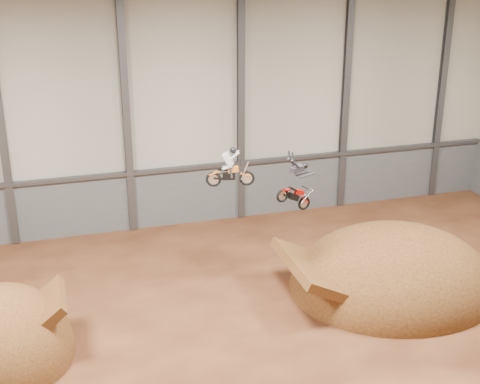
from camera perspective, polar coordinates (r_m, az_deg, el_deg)
The scene contains 14 objects.
floor at distance 28.26m, azimuth 2.22°, elevation -14.30°, with size 40.00×40.00×0.00m, color #472212.
back_wall at distance 38.69m, azimuth -4.79°, elevation 7.01°, with size 40.00×0.10×14.00m, color #B8B5A3.
ceiling at distance 23.17m, azimuth 2.72°, elevation 15.23°, with size 40.00×40.00×0.00m, color black.
lower_band_back at distance 40.19m, azimuth -4.53°, elevation -0.30°, with size 39.80×0.18×3.50m, color #5B5F63.
steel_rail at distance 39.43m, azimuth -4.56°, elevation 2.06°, with size 39.80×0.35×0.20m, color #47494F.
steel_column_1 at distance 37.83m, azimuth -19.77°, elevation 5.51°, with size 0.40×0.36×13.90m, color #47494F.
steel_column_2 at distance 37.98m, azimuth -9.68°, elevation 6.52°, with size 0.40×0.36×13.90m, color #47494F.
steel_column_3 at distance 39.29m, azimuth 0.07°, elevation 7.30°, with size 0.40×0.36×13.90m, color #47494F.
steel_column_4 at distance 41.63m, azimuth 8.98°, elevation 7.83°, with size 0.40×0.36×13.90m, color #47494F.
steel_column_5 at distance 44.85m, azimuth 16.80°, elevation 8.15°, with size 0.40×0.36×13.90m, color #47494F.
takeoff_ramp at distance 30.27m, azimuth -19.51°, elevation -12.99°, with size 5.86×6.76×5.86m, color #442611.
landing_ramp at distance 34.40m, azimuth 12.82°, elevation -7.88°, with size 10.38×9.18×5.99m, color #442611.
fmx_rider_a at distance 30.20m, azimuth -0.82°, elevation 2.31°, with size 2.21×0.84×2.00m, color #C8681B, non-canonical shape.
fmx_rider_b at distance 29.31m, azimuth 4.40°, elevation 0.86°, with size 2.63×0.75×2.25m, color #BF0602, non-canonical shape.
Camera 1 is at (-7.56, -21.77, 16.34)m, focal length 50.00 mm.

